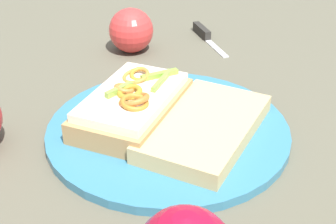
{
  "coord_description": "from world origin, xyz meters",
  "views": [
    {
      "loc": [
        -0.48,
        0.09,
        0.32
      ],
      "look_at": [
        0.0,
        0.0,
        0.03
      ],
      "focal_mm": 51.93,
      "sensor_mm": 36.0,
      "label": 1
    }
  ],
  "objects_px": {
    "sandwich": "(133,105)",
    "apple_4": "(131,30)",
    "knife": "(205,35)",
    "plate": "(168,130)",
    "bread_slice_side": "(205,127)"
  },
  "relations": [
    {
      "from": "plate",
      "to": "apple_4",
      "type": "xyz_separation_m",
      "value": [
        0.26,
        0.01,
        0.03
      ]
    },
    {
      "from": "plate",
      "to": "sandwich",
      "type": "relative_size",
      "value": 1.55
    },
    {
      "from": "bread_slice_side",
      "to": "apple_4",
      "type": "xyz_separation_m",
      "value": [
        0.28,
        0.05,
        0.01
      ]
    },
    {
      "from": "knife",
      "to": "apple_4",
      "type": "bearing_deg",
      "value": -85.96
    },
    {
      "from": "plate",
      "to": "apple_4",
      "type": "bearing_deg",
      "value": 3.17
    },
    {
      "from": "plate",
      "to": "knife",
      "type": "relative_size",
      "value": 2.25
    },
    {
      "from": "plate",
      "to": "sandwich",
      "type": "bearing_deg",
      "value": 56.76
    },
    {
      "from": "sandwich",
      "to": "apple_4",
      "type": "relative_size",
      "value": 2.6
    },
    {
      "from": "bread_slice_side",
      "to": "apple_4",
      "type": "height_order",
      "value": "apple_4"
    },
    {
      "from": "apple_4",
      "to": "knife",
      "type": "distance_m",
      "value": 0.14
    },
    {
      "from": "plate",
      "to": "knife",
      "type": "height_order",
      "value": "knife"
    },
    {
      "from": "plate",
      "to": "apple_4",
      "type": "distance_m",
      "value": 0.26
    },
    {
      "from": "bread_slice_side",
      "to": "apple_4",
      "type": "bearing_deg",
      "value": 47.82
    },
    {
      "from": "sandwich",
      "to": "apple_4",
      "type": "bearing_deg",
      "value": 26.9
    },
    {
      "from": "bread_slice_side",
      "to": "knife",
      "type": "xyz_separation_m",
      "value": [
        0.31,
        -0.08,
        -0.01
      ]
    }
  ]
}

